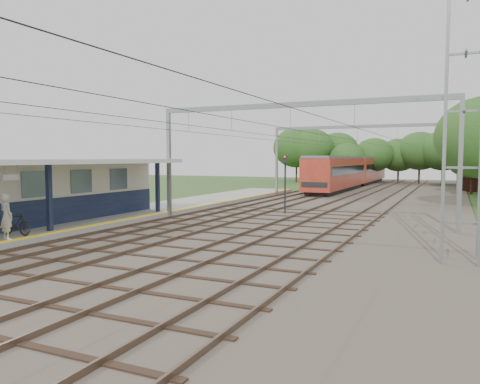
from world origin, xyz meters
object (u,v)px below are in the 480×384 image
Objects in this scene: train at (353,171)px; signal_post at (285,178)px; bicycle at (16,224)px; person at (7,217)px.

signal_post is at bearing -86.77° from train.
bicycle is at bearing -96.81° from train.
person is at bearing -131.71° from signal_post.
person is 0.05× the size of train.
person is 0.49× the size of signal_post.
signal_post is (6.95, 16.07, 1.13)m from person.
train reaches higher than person.
person is 49.11m from train.
bicycle is 48.24m from train.
bicycle is 0.05× the size of train.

